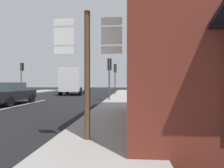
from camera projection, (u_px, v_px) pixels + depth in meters
The scene contains 9 objects.
ground_plane at pixel (34, 102), 15.25m from camera, with size 80.00×80.00×0.00m, color black.
sidewalk_right at pixel (120, 105), 12.72m from camera, with size 2.57×44.00×0.14m, color #9E9B96.
lane_centre_stripe at pixel (0, 110), 11.27m from camera, with size 0.16×12.00×0.01m, color silver.
sedan_far at pixel (9, 93), 13.82m from camera, with size 2.02×4.23×1.47m.
delivery_truck at pixel (73, 81), 24.38m from camera, with size 2.77×5.14×3.05m.
route_sign_post at pixel (87, 65), 5.02m from camera, with size 1.66×0.14×3.20m.
traffic_light_far_right at pixel (115, 72), 22.64m from camera, with size 0.30×0.49×3.43m.
traffic_light_far_left at pixel (22, 71), 24.03m from camera, with size 0.30×0.49×3.67m.
traffic_light_near_right at pixel (109, 70), 16.31m from camera, with size 0.30×0.49×3.31m.
Camera 1 is at (6.96, -4.70, 1.52)m, focal length 33.64 mm.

